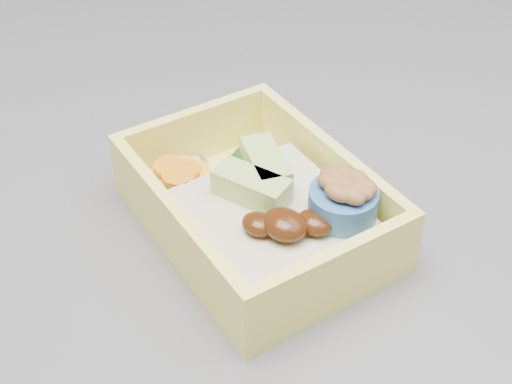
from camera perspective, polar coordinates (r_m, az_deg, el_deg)
The scene contains 1 object.
bento_box at distance 0.42m, azimuth 0.61°, elevation -1.36°, with size 0.19×0.16×0.06m.
Camera 1 is at (0.08, -0.43, 1.22)m, focal length 50.00 mm.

